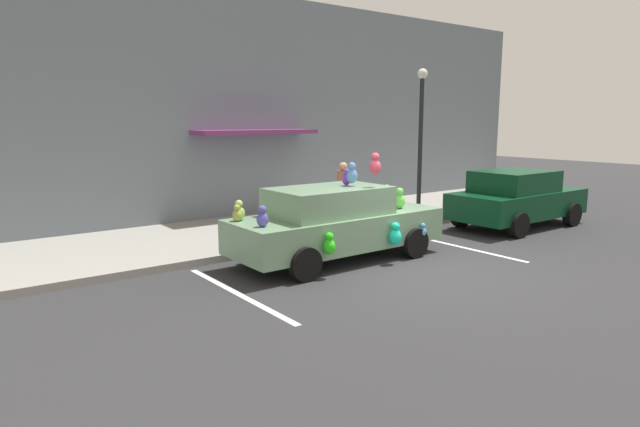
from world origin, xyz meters
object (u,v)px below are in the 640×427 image
parked_sedan_behind (517,198)px  street_lamp_post (421,129)px  plush_covered_car (336,222)px  teddy_bear_on_sidewalk (357,212)px  pedestrian_near_shopfront (343,196)px

parked_sedan_behind → street_lamp_post: 3.21m
plush_covered_car → street_lamp_post: (4.37, 1.76, 1.84)m
plush_covered_car → teddy_bear_on_sidewalk: size_ratio=6.09×
parked_sedan_behind → pedestrian_near_shopfront: size_ratio=2.47×
parked_sedan_behind → plush_covered_car: bearing=178.6°
parked_sedan_behind → teddy_bear_on_sidewalk: 4.40m
parked_sedan_behind → street_lamp_post: (-1.79, 1.92, 1.86)m
parked_sedan_behind → pedestrian_near_shopfront: pedestrian_near_shopfront is taller
parked_sedan_behind → street_lamp_post: street_lamp_post is taller
teddy_bear_on_sidewalk → street_lamp_post: size_ratio=0.18×
pedestrian_near_shopfront → plush_covered_car: bearing=-131.9°
plush_covered_car → street_lamp_post: size_ratio=1.12×
plush_covered_car → teddy_bear_on_sidewalk: plush_covered_car is taller
plush_covered_car → street_lamp_post: bearing=22.0°
street_lamp_post → pedestrian_near_shopfront: size_ratio=2.49×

